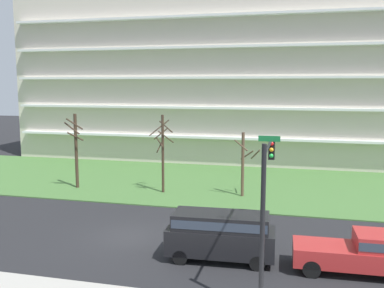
% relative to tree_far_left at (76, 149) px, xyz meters
% --- Properties ---
extents(ground, '(160.00, 160.00, 0.00)m').
position_rel_tree_far_left_xyz_m(ground, '(8.29, -9.51, -3.32)').
color(ground, '#232326').
extents(grass_lawn_strip, '(80.00, 16.00, 0.08)m').
position_rel_tree_far_left_xyz_m(grass_lawn_strip, '(8.29, 4.49, -3.28)').
color(grass_lawn_strip, '#477238').
rests_on(grass_lawn_strip, ground).
extents(apartment_building, '(44.86, 13.79, 18.38)m').
position_rel_tree_far_left_xyz_m(apartment_building, '(8.29, 18.91, 5.87)').
color(apartment_building, beige).
rests_on(apartment_building, ground).
extents(tree_far_left, '(1.50, 1.02, 6.17)m').
position_rel_tree_far_left_xyz_m(tree_far_left, '(0.00, 0.00, 0.00)').
color(tree_far_left, '#423023').
rests_on(tree_far_left, ground).
extents(tree_left, '(2.13, 2.13, 6.19)m').
position_rel_tree_far_left_xyz_m(tree_left, '(7.31, 0.29, 0.11)').
color(tree_left, '#423023').
rests_on(tree_left, ground).
extents(tree_center, '(1.97, 1.97, 4.96)m').
position_rel_tree_far_left_xyz_m(tree_center, '(13.61, 0.64, -0.69)').
color(tree_center, brown).
rests_on(tree_center, ground).
extents(van_black_near_left, '(5.29, 2.25, 2.36)m').
position_rel_tree_far_left_xyz_m(van_black_near_left, '(14.01, -11.51, -1.93)').
color(van_black_near_left, black).
rests_on(van_black_near_left, ground).
extents(pickup_red_center_left, '(5.46, 2.16, 1.95)m').
position_rel_tree_far_left_xyz_m(pickup_red_center_left, '(20.38, -11.50, -2.31)').
color(pickup_red_center_left, '#B22828').
rests_on(pickup_red_center_left, ground).
extents(traffic_signal_mast, '(0.90, 5.03, 6.44)m').
position_rel_tree_far_left_xyz_m(traffic_signal_mast, '(16.34, -14.45, 1.07)').
color(traffic_signal_mast, black).
rests_on(traffic_signal_mast, ground).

